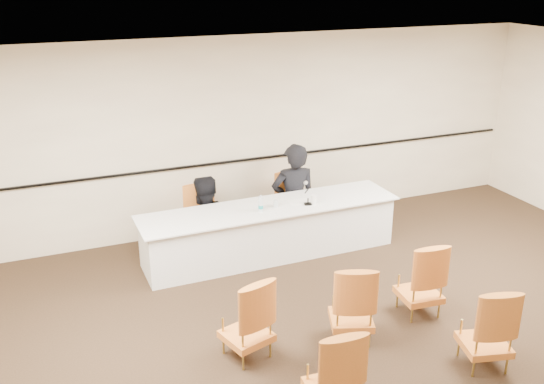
{
  "coord_description": "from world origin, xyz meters",
  "views": [
    {
      "loc": [
        -2.97,
        -4.53,
        3.96
      ],
      "look_at": [
        -0.05,
        2.6,
        1.05
      ],
      "focal_mm": 40.0,
      "sensor_mm": 36.0,
      "label": 1
    }
  ],
  "objects_px": {
    "aud_chair_front_mid": "(352,302)",
    "aud_chair_front_right": "(420,278)",
    "panelist_second": "(204,231)",
    "water_bottle": "(261,203)",
    "panelist_second_chair": "(204,219)",
    "aud_chair_front_left": "(246,317)",
    "panelist_main_chair": "(294,205)",
    "drinking_glass": "(276,204)",
    "panel_table": "(270,231)",
    "coffee_cup": "(314,199)",
    "microphone": "(308,195)",
    "panelist_main": "(294,204)",
    "aud_chair_back_right": "(486,326)",
    "aud_chair_back_left": "(333,370)"
  },
  "relations": [
    {
      "from": "aud_chair_front_mid",
      "to": "aud_chair_front_right",
      "type": "height_order",
      "value": "same"
    },
    {
      "from": "panelist_second",
      "to": "aud_chair_front_mid",
      "type": "distance_m",
      "value": 2.98
    },
    {
      "from": "water_bottle",
      "to": "aud_chair_front_right",
      "type": "xyz_separation_m",
      "value": [
        1.24,
        -2.01,
        -0.39
      ]
    },
    {
      "from": "panelist_second_chair",
      "to": "aud_chair_front_left",
      "type": "xyz_separation_m",
      "value": [
        -0.32,
        -2.7,
        0.0
      ]
    },
    {
      "from": "panelist_main_chair",
      "to": "drinking_glass",
      "type": "xyz_separation_m",
      "value": [
        -0.55,
        -0.61,
        0.33
      ]
    },
    {
      "from": "aud_chair_front_mid",
      "to": "panelist_second_chair",
      "type": "bearing_deg",
      "value": 127.36
    },
    {
      "from": "panel_table",
      "to": "drinking_glass",
      "type": "relative_size",
      "value": 37.51
    },
    {
      "from": "panelist_second_chair",
      "to": "aud_chair_front_right",
      "type": "relative_size",
      "value": 1.0
    },
    {
      "from": "coffee_cup",
      "to": "aud_chair_front_right",
      "type": "distance_m",
      "value": 2.06
    },
    {
      "from": "drinking_glass",
      "to": "microphone",
      "type": "bearing_deg",
      "value": -12.03
    },
    {
      "from": "panelist_main",
      "to": "aud_chair_front_right",
      "type": "xyz_separation_m",
      "value": [
        0.44,
        -2.69,
        -0.02
      ]
    },
    {
      "from": "drinking_glass",
      "to": "aud_chair_front_right",
      "type": "distance_m",
      "value": 2.33
    },
    {
      "from": "panelist_main_chair",
      "to": "aud_chair_front_mid",
      "type": "xyz_separation_m",
      "value": [
        -0.58,
        -2.86,
        0.0
      ]
    },
    {
      "from": "panelist_second",
      "to": "aud_chair_back_right",
      "type": "relative_size",
      "value": 1.78
    },
    {
      "from": "coffee_cup",
      "to": "aud_chair_back_right",
      "type": "relative_size",
      "value": 0.14
    },
    {
      "from": "microphone",
      "to": "aud_chair_front_right",
      "type": "relative_size",
      "value": 0.32
    },
    {
      "from": "panelist_second",
      "to": "microphone",
      "type": "height_order",
      "value": "panelist_second"
    },
    {
      "from": "coffee_cup",
      "to": "aud_chair_back_left",
      "type": "height_order",
      "value": "aud_chair_back_left"
    },
    {
      "from": "coffee_cup",
      "to": "aud_chair_back_right",
      "type": "bearing_deg",
      "value": -81.26
    },
    {
      "from": "panel_table",
      "to": "aud_chair_front_left",
      "type": "height_order",
      "value": "aud_chair_front_left"
    },
    {
      "from": "panelist_second",
      "to": "panelist_second_chair",
      "type": "relative_size",
      "value": 1.78
    },
    {
      "from": "panelist_main",
      "to": "drinking_glass",
      "type": "distance_m",
      "value": 0.88
    },
    {
      "from": "panel_table",
      "to": "water_bottle",
      "type": "distance_m",
      "value": 0.54
    },
    {
      "from": "water_bottle",
      "to": "drinking_glass",
      "type": "relative_size",
      "value": 2.34
    },
    {
      "from": "panelist_second_chair",
      "to": "aud_chair_front_right",
      "type": "bearing_deg",
      "value": -55.47
    },
    {
      "from": "panelist_second",
      "to": "aud_chair_front_right",
      "type": "xyz_separation_m",
      "value": [
        1.89,
        -2.67,
        0.19
      ]
    },
    {
      "from": "panel_table",
      "to": "panelist_second",
      "type": "bearing_deg",
      "value": 145.87
    },
    {
      "from": "panel_table",
      "to": "aud_chair_front_right",
      "type": "height_order",
      "value": "aud_chair_front_right"
    },
    {
      "from": "aud_chair_back_left",
      "to": "aud_chair_back_right",
      "type": "bearing_deg",
      "value": 5.49
    },
    {
      "from": "coffee_cup",
      "to": "microphone",
      "type": "bearing_deg",
      "value": 176.9
    },
    {
      "from": "microphone",
      "to": "panelist_main_chair",
      "type": "bearing_deg",
      "value": 94.61
    },
    {
      "from": "water_bottle",
      "to": "panel_table",
      "type": "bearing_deg",
      "value": 30.76
    },
    {
      "from": "aud_chair_front_left",
      "to": "aud_chair_back_right",
      "type": "xyz_separation_m",
      "value": [
        2.23,
        -1.09,
        0.0
      ]
    },
    {
      "from": "panelist_second_chair",
      "to": "microphone",
      "type": "relative_size",
      "value": 3.1
    },
    {
      "from": "panelist_main",
      "to": "panelist_second",
      "type": "relative_size",
      "value": 1.14
    },
    {
      "from": "drinking_glass",
      "to": "aud_chair_back_left",
      "type": "distance_m",
      "value": 3.35
    },
    {
      "from": "panelist_main",
      "to": "microphone",
      "type": "bearing_deg",
      "value": 90.91
    },
    {
      "from": "drinking_glass",
      "to": "aud_chair_front_mid",
      "type": "height_order",
      "value": "aud_chair_front_mid"
    },
    {
      "from": "coffee_cup",
      "to": "aud_chair_front_mid",
      "type": "bearing_deg",
      "value": -104.84
    },
    {
      "from": "panelist_main",
      "to": "panel_table",
      "type": "bearing_deg",
      "value": 51.21
    },
    {
      "from": "aud_chair_front_right",
      "to": "aud_chair_back_left",
      "type": "xyz_separation_m",
      "value": [
        -1.77,
        -1.16,
        0.0
      ]
    },
    {
      "from": "panelist_main_chair",
      "to": "panelist_second_chair",
      "type": "distance_m",
      "value": 1.45
    },
    {
      "from": "panelist_main_chair",
      "to": "aud_chair_front_mid",
      "type": "relative_size",
      "value": 1.0
    },
    {
      "from": "panel_table",
      "to": "aud_chair_front_mid",
      "type": "height_order",
      "value": "aud_chair_front_mid"
    },
    {
      "from": "coffee_cup",
      "to": "aud_chair_front_right",
      "type": "height_order",
      "value": "aud_chair_front_right"
    },
    {
      "from": "panel_table",
      "to": "aud_chair_back_right",
      "type": "relative_size",
      "value": 3.95
    },
    {
      "from": "coffee_cup",
      "to": "aud_chair_front_left",
      "type": "relative_size",
      "value": 0.14
    },
    {
      "from": "panelist_main_chair",
      "to": "aud_chair_front_mid",
      "type": "height_order",
      "value": "same"
    },
    {
      "from": "panelist_second",
      "to": "aud_chair_front_mid",
      "type": "height_order",
      "value": "panelist_second"
    },
    {
      "from": "panelist_main_chair",
      "to": "aud_chair_back_left",
      "type": "distance_m",
      "value": 4.07
    }
  ]
}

